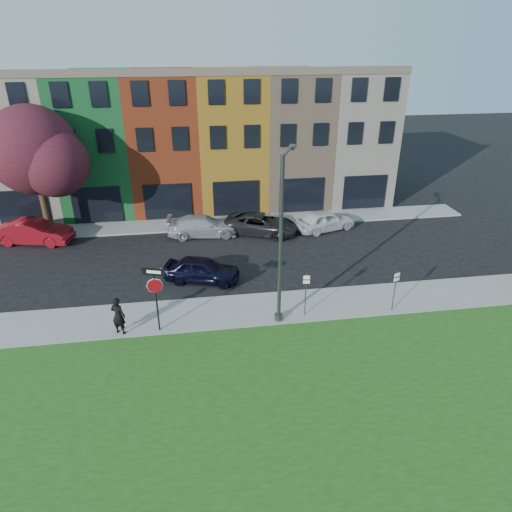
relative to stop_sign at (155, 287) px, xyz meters
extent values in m
plane|color=black|center=(5.16, -1.88, -2.41)|extent=(120.00, 120.00, 0.00)
cube|color=gray|center=(7.16, 1.12, -2.35)|extent=(40.00, 3.00, 0.12)
cube|color=gray|center=(2.16, 13.12, -2.35)|extent=(40.00, 2.40, 0.12)
cube|color=beige|center=(-9.84, 19.32, 2.59)|extent=(5.00, 10.00, 10.00)
cube|color=#25883E|center=(-4.84, 19.32, 2.59)|extent=(5.00, 10.00, 10.00)
cube|color=#AF3F1D|center=(0.16, 19.32, 2.59)|extent=(5.00, 10.00, 10.00)
cube|color=gold|center=(5.16, 19.32, 2.59)|extent=(5.00, 10.00, 10.00)
cube|color=#92775E|center=(10.16, 19.32, 2.59)|extent=(5.00, 10.00, 10.00)
cube|color=beige|center=(15.16, 19.32, 2.59)|extent=(5.00, 10.00, 10.00)
cube|color=black|center=(2.66, 14.26, -0.91)|extent=(30.00, 0.12, 2.60)
cylinder|color=black|center=(0.00, 0.02, -0.71)|extent=(0.08, 0.08, 3.15)
cylinder|color=white|center=(0.00, 0.00, 0.08)|extent=(0.70, 0.27, 0.73)
cylinder|color=maroon|center=(0.00, -0.03, 0.08)|extent=(0.66, 0.24, 0.69)
cube|color=black|center=(0.00, 0.00, 0.77)|extent=(1.01, 0.38, 0.34)
cube|color=white|center=(0.00, -0.03, 0.77)|extent=(0.63, 0.23, 0.14)
imported|color=black|center=(-1.76, 0.04, -1.36)|extent=(1.01, 0.95, 1.85)
imported|color=black|center=(2.18, 4.62, -1.70)|extent=(4.06, 5.13, 1.42)
imported|color=maroon|center=(-8.51, 11.47, -1.61)|extent=(3.67, 5.54, 1.60)
imported|color=#A3A3A8|center=(2.53, 11.10, -1.71)|extent=(2.35, 4.98, 1.40)
imported|color=black|center=(6.51, 10.86, -1.71)|extent=(5.81, 6.65, 1.40)
imported|color=silver|center=(11.09, 10.81, -1.68)|extent=(4.15, 5.26, 1.46)
cylinder|color=#414446|center=(5.63, 0.02, 1.70)|extent=(0.18, 0.18, 7.98)
cylinder|color=#414446|center=(5.63, 0.02, -2.14)|extent=(0.40, 0.40, 0.30)
cylinder|color=#414446|center=(6.02, 0.94, 5.59)|extent=(0.89, 1.89, 0.12)
cube|color=#414446|center=(6.45, 1.95, 5.54)|extent=(0.45, 0.60, 0.16)
cylinder|color=#414446|center=(6.97, 0.25, -1.14)|extent=(0.05, 0.05, 2.29)
cube|color=white|center=(6.97, 0.22, -0.32)|extent=(0.32, 0.06, 0.42)
cube|color=maroon|center=(6.97, 0.20, -0.32)|extent=(0.32, 0.05, 0.06)
cylinder|color=#414446|center=(11.37, 0.02, -1.20)|extent=(0.05, 0.05, 2.18)
cube|color=white|center=(11.37, -0.01, -0.41)|extent=(0.31, 0.11, 0.42)
cube|color=maroon|center=(11.37, -0.03, -0.41)|extent=(0.31, 0.10, 0.06)
cylinder|color=black|center=(-7.79, 12.32, -0.34)|extent=(0.44, 0.44, 3.89)
sphere|color=black|center=(-7.79, 12.32, 3.55)|extent=(5.58, 5.58, 5.58)
sphere|color=black|center=(-6.39, 11.48, 2.86)|extent=(4.18, 4.18, 4.18)
sphere|color=black|center=(-9.04, 13.29, 3.00)|extent=(3.90, 3.90, 3.90)
sphere|color=black|center=(-7.51, 12.88, 4.53)|extent=(3.35, 3.35, 3.35)
camera|label=1|loc=(1.83, -18.00, 10.06)|focal=32.00mm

